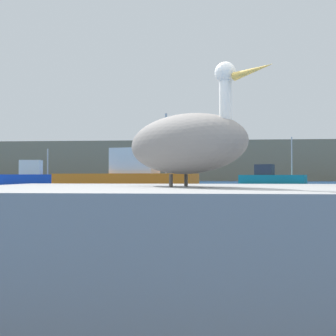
{
  "coord_description": "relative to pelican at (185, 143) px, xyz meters",
  "views": [
    {
      "loc": [
        -0.07,
        -2.67,
        0.9
      ],
      "look_at": [
        -1.45,
        15.1,
        1.25
      ],
      "focal_mm": 40.86,
      "sensor_mm": 36.0,
      "label": 1
    }
  ],
  "objects": [
    {
      "name": "mooring_buoy",
      "position": [
        -5.54,
        7.93,
        -0.89
      ],
      "size": [
        0.54,
        0.54,
        0.54
      ],
      "primitive_type": "sphere",
      "color": "red",
      "rests_on": "ground"
    },
    {
      "name": "ground_plane",
      "position": [
        0.17,
        -0.37,
        -1.16
      ],
      "size": [
        260.0,
        260.0,
        0.0
      ],
      "primitive_type": "plane",
      "color": "#194C93"
    },
    {
      "name": "hillside_backdrop",
      "position": [
        0.17,
        67.32,
        2.3
      ],
      "size": [
        140.0,
        11.64,
        6.92
      ],
      "primitive_type": "cube",
      "color": "#7F755B",
      "rests_on": "ground"
    },
    {
      "name": "fishing_boat_teal",
      "position": [
        8.09,
        39.64,
        -0.45
      ],
      "size": [
        7.18,
        4.69,
        5.04
      ],
      "rotation": [
        0.0,
        0.0,
        -0.44
      ],
      "color": "teal",
      "rests_on": "ground"
    },
    {
      "name": "fishing_boat_orange",
      "position": [
        -3.8,
        18.0,
        -0.37
      ],
      "size": [
        8.25,
        3.85,
        4.27
      ],
      "rotation": [
        0.0,
        0.0,
        -0.21
      ],
      "color": "orange",
      "rests_on": "ground"
    },
    {
      "name": "pier_dock",
      "position": [
        -0.01,
        0.01,
        -0.76
      ],
      "size": [
        3.56,
        2.31,
        0.81
      ],
      "primitive_type": "cube",
      "color": "gray",
      "rests_on": "ground"
    },
    {
      "name": "pelican",
      "position": [
        0.0,
        0.0,
        0.0
      ],
      "size": [
        1.23,
        1.15,
        0.91
      ],
      "rotation": [
        0.0,
        0.0,
        -0.72
      ],
      "color": "gray",
      "rests_on": "pier_dock"
    },
    {
      "name": "fishing_boat_blue",
      "position": [
        -16.25,
        33.23,
        -0.3
      ],
      "size": [
        5.73,
        2.42,
        3.54
      ],
      "rotation": [
        0.0,
        0.0,
        0.15
      ],
      "color": "blue",
      "rests_on": "ground"
    }
  ]
}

